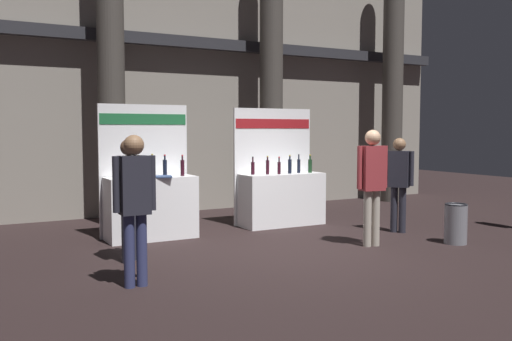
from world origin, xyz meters
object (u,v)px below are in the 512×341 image
at_px(trash_bin, 456,224).
at_px(visitor_5, 129,188).
at_px(exhibitor_booth_1, 281,194).
at_px(visitor_3, 135,197).
at_px(visitor_0, 372,177).
at_px(exhibitor_booth_0, 150,202).
at_px(visitor_1, 399,178).

xyz_separation_m(trash_bin, visitor_5, (-4.87, 1.32, 0.69)).
xyz_separation_m(exhibitor_booth_1, visitor_3, (-3.65, -2.79, 0.46)).
bearing_deg(visitor_3, exhibitor_booth_1, -141.99).
bearing_deg(visitor_0, exhibitor_booth_0, 149.79).
xyz_separation_m(exhibitor_booth_1, visitor_0, (0.22, -2.35, 0.49)).
xyz_separation_m(exhibitor_booth_0, trash_bin, (4.11, -2.75, -0.28)).
relative_size(exhibitor_booth_1, visitor_5, 1.32).
distance_m(exhibitor_booth_1, visitor_1, 2.22).
relative_size(exhibitor_booth_0, visitor_0, 1.24).
bearing_deg(exhibitor_booth_0, exhibitor_booth_1, 2.24).
height_order(exhibitor_booth_1, visitor_3, exhibitor_booth_1).
height_order(exhibitor_booth_1, visitor_0, exhibitor_booth_1).
distance_m(exhibitor_booth_0, trash_bin, 4.95).
xyz_separation_m(exhibitor_booth_0, exhibitor_booth_1, (2.60, 0.10, -0.02)).
bearing_deg(visitor_0, trash_bin, -12.79).
relative_size(visitor_1, visitor_5, 0.99).
relative_size(visitor_3, visitor_5, 1.04).
distance_m(visitor_0, visitor_3, 3.90).
distance_m(visitor_1, visitor_3, 5.18).
height_order(trash_bin, visitor_0, visitor_0).
height_order(visitor_1, visitor_3, visitor_3).
relative_size(exhibitor_booth_1, visitor_1, 1.33).
bearing_deg(visitor_0, visitor_1, 38.22).
xyz_separation_m(visitor_0, visitor_1, (1.18, 0.68, -0.10)).
relative_size(exhibitor_booth_1, visitor_0, 1.23).
relative_size(trash_bin, visitor_0, 0.36).
relative_size(visitor_0, visitor_3, 1.03).
bearing_deg(visitor_1, visitor_3, 68.40).
relative_size(visitor_0, visitor_5, 1.07).
xyz_separation_m(visitor_0, visitor_3, (-3.88, -0.45, -0.04)).
bearing_deg(visitor_3, visitor_0, -172.82).
distance_m(visitor_0, visitor_1, 1.37).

